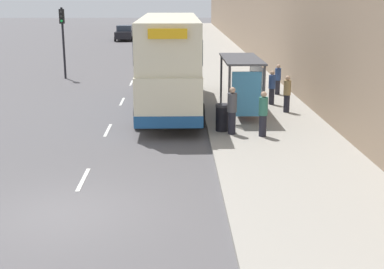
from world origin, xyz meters
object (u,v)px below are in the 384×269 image
Objects in this scene: car_0 at (125,33)px; pedestrian_at_shelter at (263,114)px; bus_shelter at (246,76)px; pedestrian_3 at (287,94)px; traffic_light_far_kerb at (63,31)px; double_decker_bus_near at (170,62)px; pedestrian_1 at (278,79)px; litter_bin at (222,117)px; pedestrian_4 at (272,87)px; pedestrian_2 at (232,110)px.

car_0 is 44.87m from pedestrian_at_shelter.
bus_shelter is 2.54× the size of pedestrian_3.
pedestrian_at_shelter is at bearing -112.66° from pedestrian_3.
traffic_light_far_kerb reaches higher than pedestrian_3.
traffic_light_far_kerb reaches higher than car_0.
car_0 is at bearing 98.45° from double_decker_bus_near.
traffic_light_far_kerb is (-12.51, 6.67, 2.08)m from pedestrian_1.
bus_shelter reaches higher than litter_bin.
pedestrian_4 is at bearing 56.77° from bus_shelter.
pedestrian_4 is (-0.77, -2.60, 0.02)m from pedestrian_1.
car_0 is 2.78× the size of pedestrian_1.
pedestrian_at_shelter is at bearing 101.89° from car_0.
bus_shelter is 2.47× the size of pedestrian_at_shelter.
pedestrian_1 reaches higher than litter_bin.
double_decker_bus_near is 6.94× the size of pedestrian_1.
pedestrian_at_shelter is at bearing -102.94° from pedestrian_4.
pedestrian_2 is at bearing -114.10° from pedestrian_4.
pedestrian_1 is 0.96× the size of pedestrian_3.
pedestrian_2 is 1.11× the size of pedestrian_4.
double_decker_bus_near reaches higher than bus_shelter.
bus_shelter is 2.64× the size of pedestrian_1.
pedestrian_4 reaches higher than pedestrian_1.
pedestrian_1 is 4.37m from pedestrian_3.
car_0 is (-9.03, 40.41, -1.02)m from bus_shelter.
traffic_light_far_kerb is at bearing 124.40° from pedestrian_at_shelter.
car_0 is at bearing 105.58° from pedestrian_4.
pedestrian_at_shelter reaches higher than pedestrian_3.
pedestrian_4 is at bearing 77.06° from pedestrian_at_shelter.
pedestrian_1 is at bearing 107.80° from car_0.
litter_bin is 17.04m from traffic_light_far_kerb.
car_0 is 43.74m from litter_bin.
double_decker_bus_near is at bearing 98.45° from car_0.
pedestrian_3 reaches higher than car_0.
litter_bin is at bearing -119.07° from pedestrian_4.
bus_shelter is at bearing -161.46° from pedestrian_3.
pedestrian_2 reaches higher than car_0.
bus_shelter is 3.01m from pedestrian_4.
car_0 is 28.84m from traffic_light_far_kerb.
pedestrian_at_shelter is 1.04× the size of pedestrian_4.
pedestrian_at_shelter is 1.07× the size of pedestrian_1.
pedestrian_1 is 0.98× the size of pedestrian_4.
pedestrian_4 is (4.87, 0.54, -1.31)m from double_decker_bus_near.
traffic_light_far_kerb reaches higher than pedestrian_4.
traffic_light_far_kerb is at bearing 137.73° from pedestrian_3.
pedestrian_4 is at bearing 6.34° from double_decker_bus_near.
pedestrian_2 is 6.07m from pedestrian_4.
pedestrian_at_shelter is at bearing -56.75° from double_decker_bus_near.
pedestrian_4 is (1.57, 2.40, -0.90)m from bus_shelter.
litter_bin is 0.23× the size of traffic_light_far_kerb.
bus_shelter is at bearing 93.56° from pedestrian_at_shelter.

